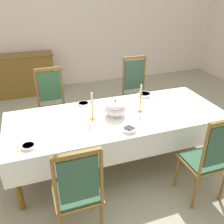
# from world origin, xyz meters

# --- Properties ---
(ground) EXTENTS (7.57, 5.96, 0.04)m
(ground) POSITION_xyz_m (0.00, 0.00, -0.02)
(ground) COLOR #9B9881
(back_wall) EXTENTS (7.57, 0.08, 3.57)m
(back_wall) POSITION_xyz_m (0.00, 3.02, 1.78)
(back_wall) COLOR silver
(back_wall) RESTS_ON ground
(dining_table) EXTENTS (2.78, 1.09, 0.73)m
(dining_table) POSITION_xyz_m (0.00, -0.22, 0.66)
(dining_table) COLOR brown
(dining_table) RESTS_ON ground
(tablecloth) EXTENTS (2.80, 1.11, 0.32)m
(tablecloth) POSITION_xyz_m (0.00, -0.22, 0.66)
(tablecloth) COLOR white
(tablecloth) RESTS_ON dining_table
(chair_south_a) EXTENTS (0.44, 0.42, 1.09)m
(chair_south_a) POSITION_xyz_m (-0.73, -1.17, 0.56)
(chair_south_a) COLOR brown
(chair_south_a) RESTS_ON ground
(chair_north_a) EXTENTS (0.44, 0.42, 1.12)m
(chair_north_a) POSITION_xyz_m (-0.73, 0.73, 0.57)
(chair_north_a) COLOR brown
(chair_north_a) RESTS_ON ground
(chair_south_b) EXTENTS (0.44, 0.42, 1.11)m
(chair_south_b) POSITION_xyz_m (0.70, -1.17, 0.57)
(chair_south_b) COLOR brown
(chair_south_b) RESTS_ON ground
(chair_north_b) EXTENTS (0.44, 0.42, 1.17)m
(chair_north_b) POSITION_xyz_m (0.70, 0.73, 0.59)
(chair_north_b) COLOR brown
(chair_north_b) RESTS_ON ground
(soup_tureen) EXTENTS (0.28, 0.28, 0.22)m
(soup_tureen) POSITION_xyz_m (-0.02, -0.22, 0.84)
(soup_tureen) COLOR white
(soup_tureen) RESTS_ON tablecloth
(candlestick_west) EXTENTS (0.07, 0.07, 0.36)m
(candlestick_west) POSITION_xyz_m (-0.32, -0.22, 0.88)
(candlestick_west) COLOR gold
(candlestick_west) RESTS_ON tablecloth
(candlestick_east) EXTENTS (0.07, 0.07, 0.38)m
(candlestick_east) POSITION_xyz_m (0.32, -0.22, 0.89)
(candlestick_east) COLOR gold
(candlestick_east) RESTS_ON tablecloth
(bowl_near_left) EXTENTS (0.16, 0.16, 0.03)m
(bowl_near_left) POSITION_xyz_m (-0.34, 0.22, 0.75)
(bowl_near_left) COLOR white
(bowl_near_left) RESTS_ON tablecloth
(bowl_near_right) EXTENTS (0.14, 0.14, 0.03)m
(bowl_near_right) POSITION_xyz_m (-1.11, -0.59, 0.76)
(bowl_near_right) COLOR white
(bowl_near_right) RESTS_ON tablecloth
(bowl_far_left) EXTENTS (0.17, 0.17, 0.04)m
(bowl_far_left) POSITION_xyz_m (0.00, -0.63, 0.76)
(bowl_far_left) COLOR white
(bowl_far_left) RESTS_ON tablecloth
(bowl_far_right) EXTENTS (0.20, 0.20, 0.05)m
(bowl_far_right) POSITION_xyz_m (0.60, 0.21, 0.76)
(bowl_far_right) COLOR white
(bowl_far_right) RESTS_ON tablecloth
(spoon_primary) EXTENTS (0.04, 0.18, 0.01)m
(spoon_primary) POSITION_xyz_m (-0.45, 0.24, 0.74)
(spoon_primary) COLOR gold
(spoon_primary) RESTS_ON tablecloth
(spoon_secondary) EXTENTS (0.03, 0.18, 0.01)m
(spoon_secondary) POSITION_xyz_m (-1.21, -0.56, 0.74)
(spoon_secondary) COLOR gold
(spoon_secondary) RESTS_ON tablecloth
(sideboard) EXTENTS (1.44, 0.48, 0.90)m
(sideboard) POSITION_xyz_m (-1.18, 2.70, 0.45)
(sideboard) COLOR brown
(sideboard) RESTS_ON ground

